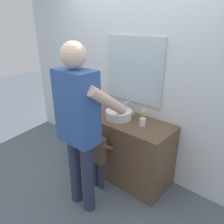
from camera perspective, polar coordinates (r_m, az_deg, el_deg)
The scene contains 9 objects.
ground_plane at distance 2.99m, azimuth -1.98°, elevation -17.94°, with size 14.00×14.00×0.00m, color slate.
back_wall at distance 2.82m, azimuth 6.36°, elevation 10.32°, with size 4.40×0.10×2.70m.
vanity_cabinet at distance 2.93m, azimuth 1.94°, elevation -8.92°, with size 1.40×0.54×0.82m, color brown.
sink_basin at distance 2.70m, azimuth 1.80°, elevation -0.61°, with size 0.33×0.33×0.11m.
faucet at distance 2.84m, azimuth 4.40°, elevation 1.07°, with size 0.18×0.14×0.18m.
toothbrush_cup at distance 2.54m, azimuth 8.16°, elevation -2.54°, with size 0.07×0.07×0.21m.
soap_bottle at distance 2.96m, azimuth -2.03°, elevation 1.72°, with size 0.06×0.06×0.16m.
child_toddler at distance 2.63m, azimuth -3.65°, elevation -10.80°, with size 0.26×0.26×0.83m.
adult_parent at distance 2.13m, azimuth -8.75°, elevation -1.49°, with size 0.56×0.58×1.81m.
Camera 1 is at (1.56, -1.65, 1.95)m, focal length 34.45 mm.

